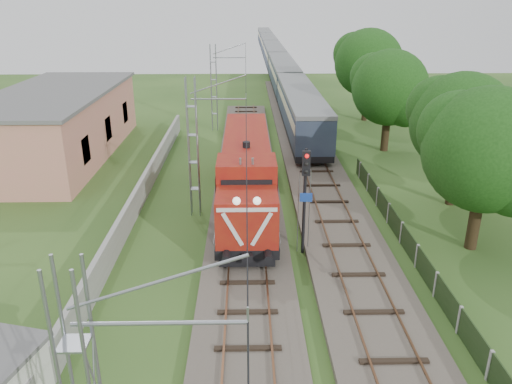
{
  "coord_description": "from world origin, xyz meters",
  "views": [
    {
      "loc": [
        -0.01,
        -15.1,
        11.96
      ],
      "look_at": [
        0.5,
        9.84,
        2.2
      ],
      "focal_mm": 35.0,
      "sensor_mm": 36.0,
      "label": 1
    }
  ],
  "objects_px": {
    "locomotive": "(247,171)",
    "signal_post": "(305,184)",
    "coach_rake": "(274,55)",
    "relay_hut": "(2,382)"
  },
  "relations": [
    {
      "from": "locomotive",
      "to": "signal_post",
      "type": "height_order",
      "value": "signal_post"
    },
    {
      "from": "coach_rake",
      "to": "signal_post",
      "type": "distance_m",
      "value": 68.6
    },
    {
      "from": "coach_rake",
      "to": "signal_post",
      "type": "height_order",
      "value": "signal_post"
    },
    {
      "from": "coach_rake",
      "to": "locomotive",
      "type": "bearing_deg",
      "value": -94.59
    },
    {
      "from": "locomotive",
      "to": "signal_post",
      "type": "distance_m",
      "value": 7.05
    },
    {
      "from": "signal_post",
      "to": "coach_rake",
      "type": "bearing_deg",
      "value": 88.15
    },
    {
      "from": "locomotive",
      "to": "relay_hut",
      "type": "distance_m",
      "value": 17.99
    },
    {
      "from": "coach_rake",
      "to": "signal_post",
      "type": "relative_size",
      "value": 20.66
    },
    {
      "from": "coach_rake",
      "to": "relay_hut",
      "type": "height_order",
      "value": "coach_rake"
    },
    {
      "from": "locomotive",
      "to": "signal_post",
      "type": "bearing_deg",
      "value": -66.18
    }
  ]
}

